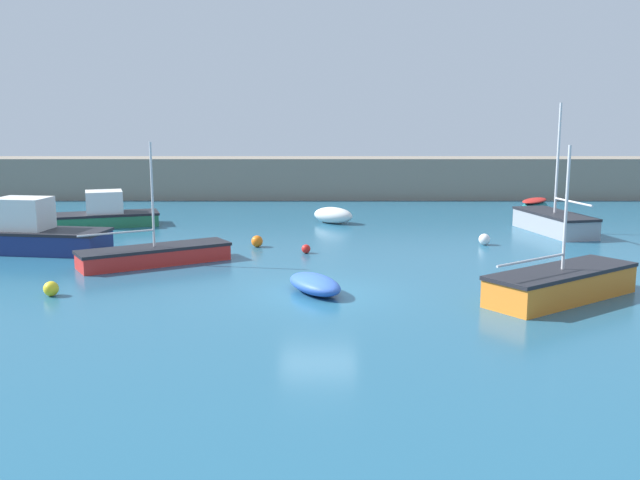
# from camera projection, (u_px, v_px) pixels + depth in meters

# --- Properties ---
(ground_plane) EXTENTS (120.00, 120.00, 0.20)m
(ground_plane) POSITION_uv_depth(u_px,v_px,m) (318.00, 296.00, 23.34)
(ground_plane) COLOR #235B7A
(harbor_breakwater) EXTENTS (57.05, 3.32, 2.79)m
(harbor_breakwater) POSITION_uv_depth(u_px,v_px,m) (318.00, 178.00, 49.33)
(harbor_breakwater) COLOR gray
(harbor_breakwater) RESTS_ON ground_plane
(dinghy_near_pier) EXTENTS (2.56, 2.24, 0.87)m
(dinghy_near_pier) POSITION_uv_depth(u_px,v_px,m) (332.00, 215.00, 38.08)
(dinghy_near_pier) COLOR white
(dinghy_near_pier) RESTS_ON ground_plane
(sailboat_tall_mast) EXTENTS (2.91, 5.74, 6.31)m
(sailboat_tall_mast) POSITION_uv_depth(u_px,v_px,m) (553.00, 222.00, 35.06)
(sailboat_tall_mast) COLOR gray
(sailboat_tall_mast) RESTS_ON ground_plane
(sailboat_short_mast) EXTENTS (5.85, 4.36, 4.75)m
(sailboat_short_mast) POSITION_uv_depth(u_px,v_px,m) (154.00, 255.00, 27.79)
(sailboat_short_mast) COLOR red
(sailboat_short_mast) RESTS_ON ground_plane
(motorboat_grey_hull) EXTENTS (6.67, 3.92, 1.85)m
(motorboat_grey_hull) POSITION_uv_depth(u_px,v_px,m) (98.00, 215.00, 36.98)
(motorboat_grey_hull) COLOR #287A4C
(motorboat_grey_hull) RESTS_ON ground_plane
(sailboat_twin_hulled) EXTENTS (5.65, 4.77, 4.86)m
(sailboat_twin_hulled) POSITION_uv_depth(u_px,v_px,m) (561.00, 284.00, 22.50)
(sailboat_twin_hulled) COLOR orange
(sailboat_twin_hulled) RESTS_ON ground_plane
(rowboat_with_red_cover) EXTENTS (2.84, 3.37, 0.85)m
(rowboat_with_red_cover) POSITION_uv_depth(u_px,v_px,m) (533.00, 206.00, 42.10)
(rowboat_with_red_cover) COLOR teal
(rowboat_with_red_cover) RESTS_ON ground_plane
(rowboat_blue_near) EXTENTS (2.36, 2.94, 0.61)m
(rowboat_blue_near) POSITION_uv_depth(u_px,v_px,m) (314.00, 284.00, 23.31)
(rowboat_blue_near) COLOR #2D56B7
(rowboat_blue_near) RESTS_ON ground_plane
(cabin_cruiser_white) EXTENTS (6.42, 3.12, 2.31)m
(cabin_cruiser_white) POSITION_uv_depth(u_px,v_px,m) (31.00, 234.00, 30.16)
(cabin_cruiser_white) COLOR navy
(cabin_cruiser_white) RESTS_ON ground_plane
(mooring_buoy_red) EXTENTS (0.38, 0.38, 0.38)m
(mooring_buoy_red) POSITION_uv_depth(u_px,v_px,m) (305.00, 249.00, 29.96)
(mooring_buoy_red) COLOR red
(mooring_buoy_red) RESTS_ON ground_plane
(mooring_buoy_orange) EXTENTS (0.51, 0.51, 0.51)m
(mooring_buoy_orange) POSITION_uv_depth(u_px,v_px,m) (256.00, 241.00, 31.35)
(mooring_buoy_orange) COLOR orange
(mooring_buoy_orange) RESTS_ON ground_plane
(mooring_buoy_yellow) EXTENTS (0.49, 0.49, 0.49)m
(mooring_buoy_yellow) POSITION_uv_depth(u_px,v_px,m) (50.00, 289.00, 22.94)
(mooring_buoy_yellow) COLOR yellow
(mooring_buoy_yellow) RESTS_ON ground_plane
(mooring_buoy_white) EXTENTS (0.51, 0.51, 0.51)m
(mooring_buoy_white) POSITION_uv_depth(u_px,v_px,m) (484.00, 239.00, 31.85)
(mooring_buoy_white) COLOR white
(mooring_buoy_white) RESTS_ON ground_plane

